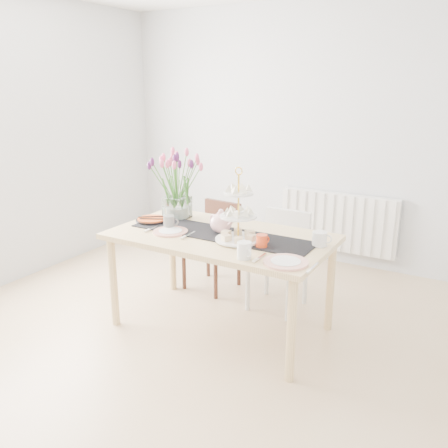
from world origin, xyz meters
The scene contains 16 objects.
room_shell centered at (0.00, 0.00, 1.30)m, with size 4.50×4.50×4.50m.
radiator centered at (0.50, 2.19, 0.45)m, with size 1.20×0.08×0.60m, color white.
dining_table centered at (0.15, 0.43, 0.67)m, with size 1.60×0.90×0.75m.
chair_brown centered at (-0.30, 1.10, 0.45)m, with size 0.43×0.43×0.78m.
chair_white centered at (0.38, 1.03, 0.46)m, with size 0.40×0.40×0.81m.
table_runner centered at (0.15, 0.43, 0.75)m, with size 1.40×0.35×0.01m, color black.
tulip_vase centered at (-0.38, 0.63, 1.11)m, with size 0.65×0.65×0.56m.
cake_stand centered at (0.33, 0.36, 0.89)m, with size 0.32×0.32×0.47m.
teapot centered at (0.14, 0.45, 0.83)m, with size 0.26×0.21×0.17m, color silver, non-canonical shape.
cream_jug centered at (0.86, 0.55, 0.80)m, with size 0.10×0.10×0.10m, color silver.
tart_tin centered at (-0.49, 0.43, 0.76)m, with size 0.25×0.25×0.03m.
mug_grey centered at (-0.27, 0.36, 0.80)m, with size 0.08×0.08×0.10m, color slate.
mug_white centered at (0.53, 0.08, 0.80)m, with size 0.09×0.09×0.11m, color white.
mug_orange centered at (0.53, 0.32, 0.80)m, with size 0.08×0.08×0.09m, color #E74119.
plate_left centered at (-0.20, 0.28, 0.76)m, with size 0.26×0.26×0.01m, color silver.
plate_right centered at (0.79, 0.14, 0.76)m, with size 0.28×0.28×0.01m, color white.
Camera 1 is at (1.83, -2.41, 1.82)m, focal length 38.00 mm.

